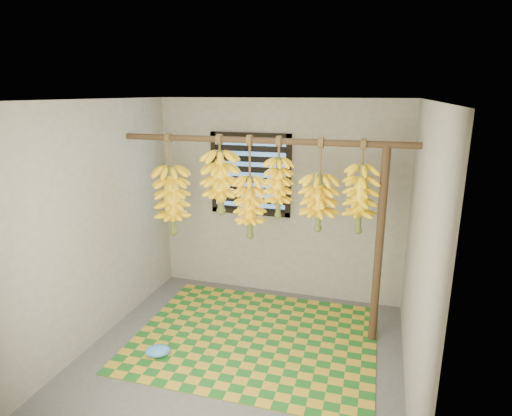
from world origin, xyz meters
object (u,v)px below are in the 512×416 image
(banana_bunch_a, at_px, (172,200))
(banana_bunch_f, at_px, (360,199))
(banana_bunch_b, at_px, (220,182))
(banana_bunch_d, at_px, (278,188))
(banana_bunch_e, at_px, (319,203))
(woven_mat, at_px, (255,337))
(plastic_bag, at_px, (158,351))
(banana_bunch_c, at_px, (250,207))
(support_post, at_px, (379,248))

(banana_bunch_a, distance_m, banana_bunch_f, 2.00)
(banana_bunch_b, xyz_separation_m, banana_bunch_d, (0.62, 0.00, -0.02))
(banana_bunch_b, height_order, banana_bunch_d, same)
(banana_bunch_e, bearing_deg, woven_mat, -150.43)
(banana_bunch_d, bearing_deg, woven_mat, -115.43)
(plastic_bag, height_order, banana_bunch_d, banana_bunch_d)
(banana_bunch_e, distance_m, banana_bunch_f, 0.40)
(banana_bunch_f, bearing_deg, woven_mat, -161.53)
(woven_mat, distance_m, banana_bunch_b, 1.65)
(plastic_bag, bearing_deg, banana_bunch_c, 53.85)
(banana_bunch_c, bearing_deg, support_post, 0.00)
(woven_mat, bearing_deg, banana_bunch_e, 29.57)
(banana_bunch_e, bearing_deg, banana_bunch_b, 180.00)
(banana_bunch_a, distance_m, banana_bunch_e, 1.61)
(banana_bunch_e, bearing_deg, support_post, 0.00)
(woven_mat, distance_m, banana_bunch_c, 1.35)
(banana_bunch_a, height_order, banana_bunch_f, same)
(banana_bunch_b, distance_m, banana_bunch_e, 1.04)
(banana_bunch_c, xyz_separation_m, banana_bunch_e, (0.71, -0.00, 0.10))
(plastic_bag, bearing_deg, support_post, 24.47)
(banana_bunch_f, bearing_deg, support_post, 0.00)
(woven_mat, bearing_deg, banana_bunch_c, 115.06)
(banana_bunch_d, height_order, banana_bunch_e, same)
(banana_bunch_a, bearing_deg, banana_bunch_d, 0.00)
(plastic_bag, distance_m, banana_bunch_e, 2.12)
(woven_mat, distance_m, banana_bunch_e, 1.55)
(woven_mat, relative_size, banana_bunch_d, 2.97)
(banana_bunch_b, xyz_separation_m, banana_bunch_e, (1.03, -0.00, -0.14))
(woven_mat, distance_m, banana_bunch_a, 1.71)
(support_post, relative_size, banana_bunch_a, 1.80)
(banana_bunch_a, xyz_separation_m, banana_bunch_c, (0.89, 0.00, -0.01))
(banana_bunch_a, bearing_deg, banana_bunch_f, 0.00)
(banana_bunch_c, distance_m, banana_bunch_e, 0.72)
(banana_bunch_f, bearing_deg, plastic_bag, -153.01)
(support_post, xyz_separation_m, banana_bunch_f, (-0.21, 0.00, 0.48))
(support_post, height_order, banana_bunch_c, banana_bunch_c)
(support_post, distance_m, woven_mat, 1.56)
(banana_bunch_f, bearing_deg, banana_bunch_a, 180.00)
(banana_bunch_b, height_order, banana_bunch_e, same)
(banana_bunch_b, height_order, banana_bunch_f, same)
(support_post, relative_size, banana_bunch_f, 2.21)
(support_post, relative_size, banana_bunch_d, 2.44)
(banana_bunch_b, xyz_separation_m, banana_bunch_c, (0.32, 0.00, -0.24))
(woven_mat, bearing_deg, support_post, 15.31)
(woven_mat, relative_size, banana_bunch_b, 2.95)
(plastic_bag, bearing_deg, banana_bunch_e, 33.26)
(support_post, xyz_separation_m, banana_bunch_e, (-0.60, -0.00, 0.41))
(plastic_bag, height_order, banana_bunch_f, banana_bunch_f)
(banana_bunch_c, relative_size, banana_bunch_f, 1.18)
(woven_mat, bearing_deg, banana_bunch_b, 145.88)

